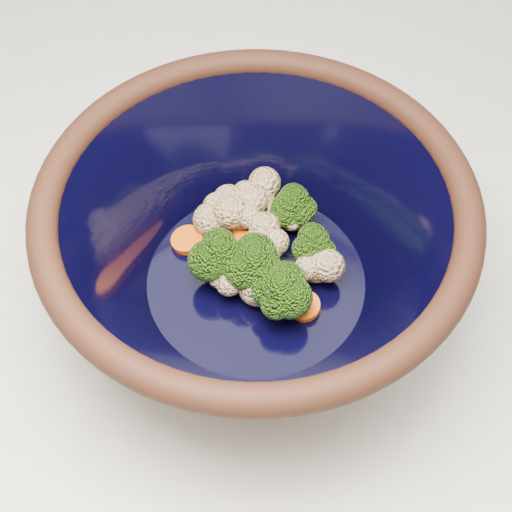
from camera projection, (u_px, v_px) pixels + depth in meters
name	position (u px, v px, depth m)	size (l,w,h in m)	color
ground	(258.00, 496.00, 1.40)	(3.00, 3.00, 0.00)	#9E7A54
counter	(259.00, 404.00, 1.03)	(1.20, 1.20, 0.90)	silver
mixing_bowl	(256.00, 246.00, 0.54)	(0.32, 0.32, 0.14)	black
vegetable_pile	(262.00, 246.00, 0.57)	(0.14, 0.13, 0.06)	#608442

